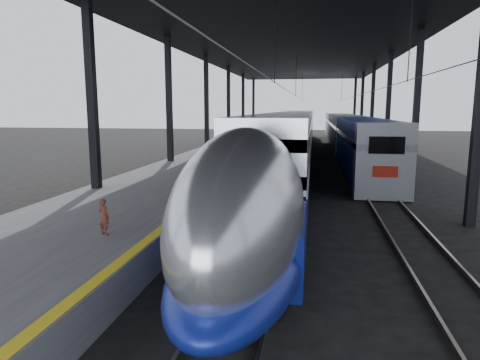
# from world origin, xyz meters

# --- Properties ---
(ground) EXTENTS (160.00, 160.00, 0.00)m
(ground) POSITION_xyz_m (0.00, 0.00, 0.00)
(ground) COLOR black
(ground) RESTS_ON ground
(platform) EXTENTS (6.00, 80.00, 1.00)m
(platform) POSITION_xyz_m (-3.50, 20.00, 0.50)
(platform) COLOR #4C4C4F
(platform) RESTS_ON ground
(yellow_strip) EXTENTS (0.30, 80.00, 0.01)m
(yellow_strip) POSITION_xyz_m (-0.70, 20.00, 1.00)
(yellow_strip) COLOR gold
(yellow_strip) RESTS_ON platform
(rails) EXTENTS (6.52, 80.00, 0.16)m
(rails) POSITION_xyz_m (4.50, 20.00, 0.08)
(rails) COLOR slate
(rails) RESTS_ON ground
(canopy) EXTENTS (18.00, 75.00, 9.47)m
(canopy) POSITION_xyz_m (1.90, 20.00, 9.12)
(canopy) COLOR black
(canopy) RESTS_ON ground
(tgv_train) EXTENTS (2.92, 65.20, 4.18)m
(tgv_train) POSITION_xyz_m (2.00, 25.00, 1.96)
(tgv_train) COLOR silver
(tgv_train) RESTS_ON ground
(second_train) EXTENTS (2.76, 56.05, 3.80)m
(second_train) POSITION_xyz_m (7.00, 36.06, 1.92)
(second_train) COLOR navy
(second_train) RESTS_ON ground
(child) EXTENTS (0.43, 0.36, 1.01)m
(child) POSITION_xyz_m (-2.08, -1.54, 1.51)
(child) COLOR #54281C
(child) RESTS_ON platform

